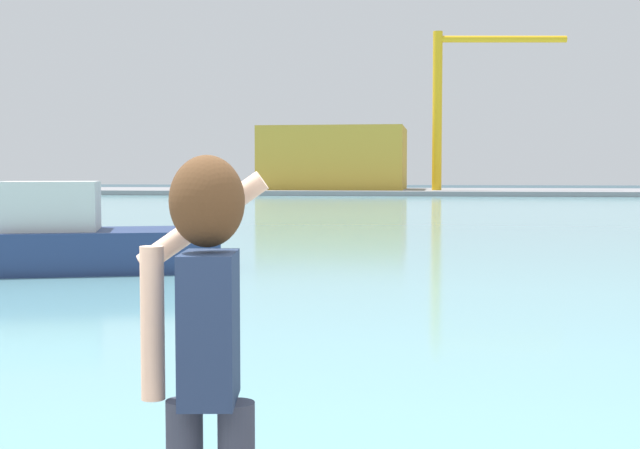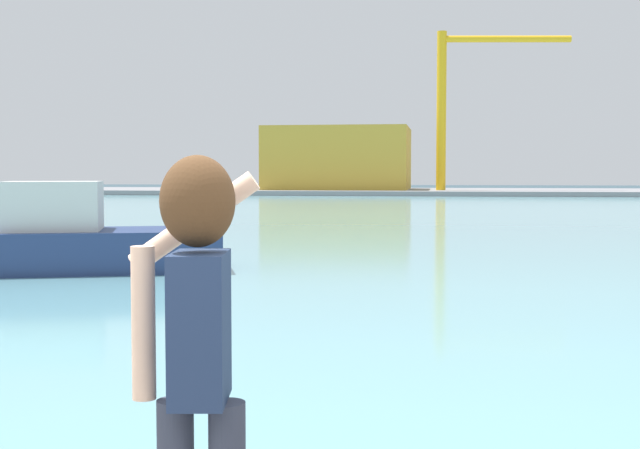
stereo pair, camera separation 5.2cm
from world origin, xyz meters
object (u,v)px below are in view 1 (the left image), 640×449
person_photographer (207,336)px  boat_moored (77,240)px  warehouse_left (335,159)px  port_crane (456,91)px

person_photographer → boat_moored: size_ratio=0.26×
warehouse_left → port_crane: size_ratio=0.93×
person_photographer → boat_moored: bearing=16.8°
warehouse_left → person_photographer: bearing=-83.3°
person_photographer → boat_moored: person_photographer is taller
warehouse_left → boat_moored: bearing=-87.6°
boat_moored → port_crane: size_ratio=0.40×
person_photographer → port_crane: (2.29, 88.10, 9.14)m
boat_moored → warehouse_left: size_ratio=0.43×
port_crane → boat_moored: bearing=-97.8°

